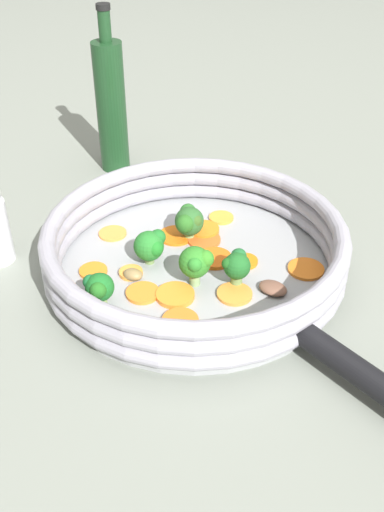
# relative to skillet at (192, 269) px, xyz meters

# --- Properties ---
(ground_plane) EXTENTS (4.00, 4.00, 0.00)m
(ground_plane) POSITION_rel_skillet_xyz_m (0.00, 0.00, -0.01)
(ground_plane) COLOR gray
(skillet) EXTENTS (0.34, 0.34, 0.01)m
(skillet) POSITION_rel_skillet_xyz_m (0.00, 0.00, 0.00)
(skillet) COLOR #939699
(skillet) RESTS_ON ground_plane
(skillet_rim_wall) EXTENTS (0.36, 0.36, 0.06)m
(skillet_rim_wall) POSITION_rel_skillet_xyz_m (0.00, 0.00, 0.04)
(skillet_rim_wall) COLOR #9694A0
(skillet_rim_wall) RESTS_ON skillet
(skillet_handle) EXTENTS (0.15, 0.18, 0.03)m
(skillet_handle) POSITION_rel_skillet_xyz_m (-0.18, 0.21, 0.02)
(skillet_handle) COLOR black
(skillet_handle) RESTS_ON skillet
(skillet_rivet_left) EXTENTS (0.01, 0.01, 0.01)m
(skillet_rivet_left) POSITION_rel_skillet_xyz_m (-0.08, 0.14, 0.01)
(skillet_rivet_left) COLOR #919499
(skillet_rivet_left) RESTS_ON skillet
(skillet_rivet_right) EXTENTS (0.01, 0.01, 0.01)m
(skillet_rivet_right) POSITION_rel_skillet_xyz_m (-0.13, 0.10, 0.01)
(skillet_rivet_right) COLOR #8F9997
(skillet_rivet_right) RESTS_ON skillet
(carrot_slice_0) EXTENTS (0.05, 0.05, 0.00)m
(carrot_slice_0) POSITION_rel_skillet_xyz_m (-0.04, -0.11, 0.01)
(carrot_slice_0) COLOR orange
(carrot_slice_0) RESTS_ON skillet
(carrot_slice_1) EXTENTS (0.05, 0.05, 0.00)m
(carrot_slice_1) POSITION_rel_skillet_xyz_m (0.02, 0.10, 0.01)
(carrot_slice_1) COLOR orange
(carrot_slice_1) RESTS_ON skillet
(carrot_slice_2) EXTENTS (0.04, 0.04, 0.00)m
(carrot_slice_2) POSITION_rel_skillet_xyz_m (-0.06, -0.01, 0.01)
(carrot_slice_2) COLOR orange
(carrot_slice_2) RESTS_ON skillet
(carrot_slice_3) EXTENTS (0.05, 0.05, 0.00)m
(carrot_slice_3) POSITION_rel_skillet_xyz_m (0.06, 0.06, 0.01)
(carrot_slice_3) COLOR orange
(carrot_slice_3) RESTS_ON skillet
(carrot_slice_4) EXTENTS (0.06, 0.06, 0.00)m
(carrot_slice_4) POSITION_rel_skillet_xyz_m (-0.05, 0.06, 0.01)
(carrot_slice_4) COLOR orange
(carrot_slice_4) RESTS_ON skillet
(carrot_slice_5) EXTENTS (0.06, 0.06, 0.00)m
(carrot_slice_5) POSITION_rel_skillet_xyz_m (0.02, -0.06, 0.01)
(carrot_slice_5) COLOR orange
(carrot_slice_5) RESTS_ON skillet
(carrot_slice_6) EXTENTS (0.05, 0.05, 0.00)m
(carrot_slice_6) POSITION_rel_skillet_xyz_m (0.11, -0.07, 0.01)
(carrot_slice_6) COLOR orange
(carrot_slice_6) RESTS_ON skillet
(carrot_slice_7) EXTENTS (0.05, 0.05, 0.00)m
(carrot_slice_7) POSITION_rel_skillet_xyz_m (0.12, 0.01, 0.01)
(carrot_slice_7) COLOR orange
(carrot_slice_7) RESTS_ON skillet
(carrot_slice_8) EXTENTS (0.06, 0.06, 0.00)m
(carrot_slice_8) POSITION_rel_skillet_xyz_m (-0.01, -0.06, 0.01)
(carrot_slice_8) COLOR orange
(carrot_slice_8) RESTS_ON skillet
(carrot_slice_9) EXTENTS (0.05, 0.05, 0.01)m
(carrot_slice_9) POSITION_rel_skillet_xyz_m (-0.01, -0.08, 0.01)
(carrot_slice_9) COLOR orange
(carrot_slice_9) RESTS_ON skillet
(carrot_slice_10) EXTENTS (0.05, 0.05, 0.01)m
(carrot_slice_10) POSITION_rel_skillet_xyz_m (-0.02, -0.01, 0.01)
(carrot_slice_10) COLOR orange
(carrot_slice_10) RESTS_ON skillet
(carrot_slice_11) EXTENTS (0.05, 0.05, 0.01)m
(carrot_slice_11) POSITION_rel_skillet_xyz_m (0.02, 0.06, 0.01)
(carrot_slice_11) COLOR orange
(carrot_slice_11) RESTS_ON skillet
(carrot_slice_12) EXTENTS (0.06, 0.06, 0.00)m
(carrot_slice_12) POSITION_rel_skillet_xyz_m (-0.13, 0.01, 0.01)
(carrot_slice_12) COLOR orange
(carrot_slice_12) RESTS_ON skillet
(carrot_slice_13) EXTENTS (0.03, 0.03, 0.01)m
(carrot_slice_13) POSITION_rel_skillet_xyz_m (0.08, 0.02, 0.01)
(carrot_slice_13) COLOR orange
(carrot_slice_13) RESTS_ON skillet
(broccoli_floret_0) EXTENTS (0.04, 0.05, 0.05)m
(broccoli_floret_0) POSITION_rel_skillet_xyz_m (0.01, -0.06, 0.03)
(broccoli_floret_0) COLOR #709D5D
(broccoli_floret_0) RESTS_ON skillet
(broccoli_floret_1) EXTENTS (0.04, 0.04, 0.04)m
(broccoli_floret_1) POSITION_rel_skillet_xyz_m (0.05, -0.01, 0.03)
(broccoli_floret_1) COLOR olive
(broccoli_floret_1) RESTS_ON skillet
(broccoli_floret_2) EXTENTS (0.04, 0.04, 0.04)m
(broccoli_floret_2) POSITION_rel_skillet_xyz_m (0.11, 0.07, 0.03)
(broccoli_floret_2) COLOR #7F9853
(broccoli_floret_2) RESTS_ON skillet
(broccoli_floret_3) EXTENTS (0.03, 0.04, 0.04)m
(broccoli_floret_3) POSITION_rel_skillet_xyz_m (-0.05, 0.04, 0.03)
(broccoli_floret_3) COLOR #678B50
(broccoli_floret_3) RESTS_ON skillet
(broccoli_floret_4) EXTENTS (0.04, 0.04, 0.05)m
(broccoli_floret_4) POSITION_rel_skillet_xyz_m (-0.00, 0.04, 0.04)
(broccoli_floret_4) COLOR #82A467
(broccoli_floret_4) RESTS_ON skillet
(mushroom_piece_0) EXTENTS (0.04, 0.04, 0.01)m
(mushroom_piece_0) POSITION_rel_skillet_xyz_m (-0.09, 0.05, 0.01)
(mushroom_piece_0) COLOR brown
(mushroom_piece_0) RESTS_ON skillet
(mushroom_piece_1) EXTENTS (0.03, 0.03, 0.01)m
(mushroom_piece_1) POSITION_rel_skillet_xyz_m (0.07, 0.03, 0.01)
(mushroom_piece_1) COLOR olive
(mushroom_piece_1) RESTS_ON skillet
(oil_bottle) EXTENTS (0.05, 0.05, 0.25)m
(oil_bottle) POSITION_rel_skillet_xyz_m (0.13, -0.28, 0.10)
(oil_bottle) COLOR #193D1E
(oil_bottle) RESTS_ON ground_plane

